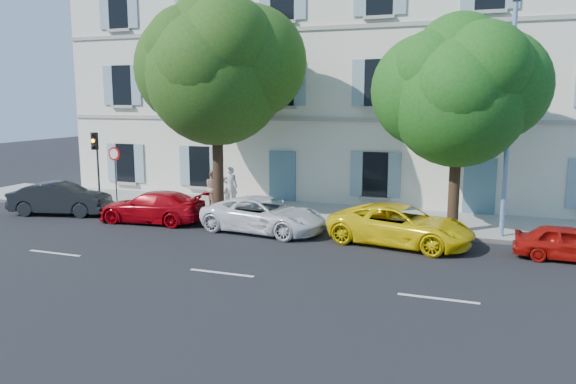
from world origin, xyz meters
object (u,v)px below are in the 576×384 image
at_px(car_dark_sedan, 61,199).
at_px(street_lamp, 510,105).
at_px(car_white_coupe, 264,215).
at_px(pedestrian_b, 214,188).
at_px(tree_left, 216,75).
at_px(traffic_light, 96,153).
at_px(pedestrian_a, 230,187).
at_px(car_red_hatchback, 569,243).
at_px(car_red_coupe, 152,207).
at_px(car_yellow_supercar, 401,225).
at_px(tree_right, 458,99).
at_px(road_sign, 115,163).

height_order(car_dark_sedan, street_lamp, street_lamp).
bearing_deg(car_white_coupe, pedestrian_b, 56.85).
height_order(car_white_coupe, street_lamp, street_lamp).
xyz_separation_m(tree_left, traffic_light, (-5.94, -0.29, -3.32)).
bearing_deg(car_white_coupe, traffic_light, 86.14).
xyz_separation_m(traffic_light, street_lamp, (17.09, 0.01, 2.16)).
xyz_separation_m(pedestrian_a, pedestrian_b, (-0.64, -0.37, -0.05)).
bearing_deg(pedestrian_b, car_dark_sedan, 66.58).
bearing_deg(car_red_hatchback, pedestrian_b, 78.00).
xyz_separation_m(street_lamp, pedestrian_b, (-12.00, 1.45, -3.70)).
bearing_deg(car_red_coupe, tree_left, 130.14).
xyz_separation_m(car_dark_sedan, car_red_hatchback, (19.64, -0.14, -0.15)).
xyz_separation_m(car_red_hatchback, pedestrian_a, (-13.28, 3.62, 0.50)).
bearing_deg(traffic_light, car_white_coupe, -10.27).
height_order(car_dark_sedan, car_yellow_supercar, car_dark_sedan).
relative_size(car_dark_sedan, street_lamp, 0.52).
relative_size(pedestrian_a, pedestrian_b, 1.05).
bearing_deg(pedestrian_b, car_red_coupe, 107.95).
bearing_deg(pedestrian_a, car_red_coupe, 33.54).
bearing_deg(tree_right, car_dark_sedan, -173.40).
xyz_separation_m(car_yellow_supercar, road_sign, (-13.06, 1.94, 1.38)).
bearing_deg(street_lamp, pedestrian_a, 170.87).
height_order(car_yellow_supercar, tree_left, tree_left).
height_order(car_white_coupe, car_yellow_supercar, car_yellow_supercar).
bearing_deg(car_red_coupe, street_lamp, 93.28).
bearing_deg(tree_left, car_white_coupe, -33.50).
bearing_deg(car_yellow_supercar, pedestrian_a, 76.76).
relative_size(road_sign, street_lamp, 0.33).
bearing_deg(traffic_light, tree_left, 2.79).
bearing_deg(car_red_hatchback, pedestrian_a, 75.88).
bearing_deg(traffic_light, car_red_hatchback, -5.36).
height_order(car_red_hatchback, pedestrian_b, pedestrian_b).
bearing_deg(car_yellow_supercar, road_sign, 91.72).
distance_m(car_white_coupe, traffic_light, 9.12).
bearing_deg(car_red_hatchback, car_white_coupe, 90.03).
height_order(tree_right, street_lamp, street_lamp).
xyz_separation_m(car_dark_sedan, car_red_coupe, (4.59, 0.01, -0.06)).
bearing_deg(tree_right, street_lamp, -7.12).
height_order(road_sign, street_lamp, street_lamp).
height_order(car_yellow_supercar, car_red_hatchback, car_yellow_supercar).
bearing_deg(car_red_coupe, tree_right, 95.32).
relative_size(traffic_light, pedestrian_b, 1.94).
bearing_deg(car_red_hatchback, road_sign, 84.73).
distance_m(car_red_coupe, tree_left, 5.90).
xyz_separation_m(traffic_light, pedestrian_a, (5.73, 1.83, -1.49)).
bearing_deg(tree_right, tree_left, 179.57).
distance_m(car_dark_sedan, tree_right, 16.70).
distance_m(car_dark_sedan, car_red_hatchback, 19.64).
distance_m(car_white_coupe, tree_right, 8.09).
distance_m(car_yellow_supercar, tree_left, 9.66).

